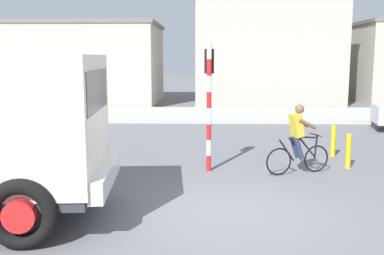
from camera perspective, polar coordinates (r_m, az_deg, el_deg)
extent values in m
plane|color=slate|center=(8.64, 4.06, -10.52)|extent=(120.00, 120.00, 0.00)
cube|color=#ADADA8|center=(21.99, 2.54, 1.64)|extent=(80.00, 5.00, 0.16)
cube|color=silver|center=(8.21, -10.75, -5.86)|extent=(0.42, 2.39, 0.36)
cube|color=black|center=(7.99, -12.13, 4.57)|extent=(0.28, 2.13, 0.70)
torus|color=black|center=(9.70, -16.07, -5.29)|extent=(1.12, 0.32, 1.10)
cylinder|color=red|center=(9.70, -16.07, -5.29)|extent=(0.52, 0.34, 0.50)
torus|color=black|center=(7.33, -20.68, -10.16)|extent=(1.12, 0.32, 1.10)
cylinder|color=red|center=(7.33, -20.68, -10.16)|extent=(0.52, 0.34, 0.50)
torus|color=black|center=(11.80, 15.31, -3.78)|extent=(0.65, 0.27, 0.68)
torus|color=black|center=(11.27, 10.82, -4.22)|extent=(0.65, 0.27, 0.68)
cylinder|color=black|center=(11.51, 13.97, -1.18)|extent=(0.58, 0.24, 0.09)
cylinder|color=black|center=(11.58, 14.18, -2.36)|extent=(0.49, 0.21, 0.57)
cylinder|color=black|center=(11.31, 11.76, -2.80)|extent=(0.43, 0.19, 0.57)
cylinder|color=black|center=(11.73, 15.26, -2.39)|extent=(0.10, 0.07, 0.59)
cylinder|color=black|center=(11.66, 15.22, -0.88)|extent=(0.20, 0.48, 0.03)
cube|color=black|center=(11.36, 12.69, -1.39)|extent=(0.27, 0.19, 0.06)
cube|color=gold|center=(11.33, 12.97, 0.26)|extent=(0.38, 0.40, 0.59)
sphere|color=brown|center=(11.31, 13.34, 2.28)|extent=(0.22, 0.22, 0.22)
cylinder|color=#2D334C|center=(11.53, 12.74, -2.41)|extent=(0.33, 0.21, 0.57)
cylinder|color=brown|center=(11.56, 13.42, 0.67)|extent=(0.49, 0.25, 0.29)
cylinder|color=#2D334C|center=(11.36, 13.26, -2.60)|extent=(0.33, 0.21, 0.57)
cylinder|color=brown|center=(11.29, 14.26, 0.44)|extent=(0.49, 0.25, 0.29)
cylinder|color=red|center=(11.53, 2.10, -4.48)|extent=(0.12, 0.12, 0.40)
cylinder|color=white|center=(11.44, 2.11, -2.53)|extent=(0.12, 0.12, 0.40)
cylinder|color=red|center=(11.37, 2.12, -0.56)|extent=(0.12, 0.12, 0.40)
cylinder|color=white|center=(11.31, 2.14, 1.44)|extent=(0.12, 0.12, 0.40)
cylinder|color=red|center=(11.26, 2.15, 3.46)|extent=(0.12, 0.12, 0.40)
cylinder|color=white|center=(11.23, 2.16, 5.49)|extent=(0.12, 0.12, 0.40)
cylinder|color=red|center=(11.21, 2.17, 7.53)|extent=(0.12, 0.12, 0.40)
cylinder|color=white|center=(11.21, 2.18, 9.58)|extent=(0.12, 0.12, 0.40)
cube|color=black|center=(11.39, 2.17, 8.31)|extent=(0.24, 0.20, 0.60)
sphere|color=green|center=(11.51, 2.16, 8.32)|extent=(0.14, 0.14, 0.14)
cylinder|color=#2D334C|center=(17.97, -16.19, 0.76)|extent=(0.22, 0.22, 0.85)
cube|color=white|center=(17.89, -16.29, 2.99)|extent=(0.34, 0.22, 0.56)
sphere|color=tan|center=(17.86, -16.34, 4.24)|extent=(0.20, 0.20, 0.20)
cylinder|color=gold|center=(12.43, 19.01, -2.80)|extent=(0.14, 0.14, 0.90)
cylinder|color=gold|center=(13.75, 17.29, -1.62)|extent=(0.14, 0.14, 0.90)
cube|color=#B2AD9E|center=(29.69, -15.87, 7.55)|extent=(11.87, 7.28, 4.65)
cube|color=slate|center=(29.74, -16.07, 12.22)|extent=(12.10, 7.42, 0.20)
cube|color=#B2AD9E|center=(29.26, 9.17, 9.39)|extent=(8.65, 6.28, 6.31)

